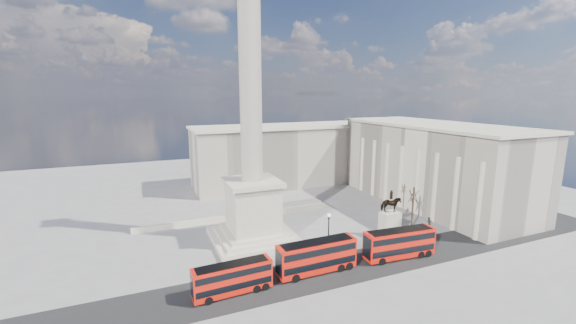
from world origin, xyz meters
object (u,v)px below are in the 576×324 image
(red_bus_a, at_px, (233,278))
(red_bus_c, at_px, (400,243))
(pedestrian_crossing, at_px, (374,240))
(nelsons_column, at_px, (252,168))
(pedestrian_walking, at_px, (341,238))
(red_bus_b, at_px, (317,256))
(pedestrian_standing, at_px, (428,222))
(equestrian_statue, at_px, (390,221))
(victorian_lamp, at_px, (329,231))

(red_bus_a, bearing_deg, red_bus_c, -3.15)
(red_bus_a, distance_m, pedestrian_crossing, 26.15)
(nelsons_column, height_order, pedestrian_walking, nelsons_column)
(red_bus_b, distance_m, pedestrian_crossing, 14.00)
(pedestrian_standing, bearing_deg, equestrian_statue, -32.18)
(nelsons_column, distance_m, equestrian_statue, 26.22)
(pedestrian_standing, bearing_deg, red_bus_c, -6.77)
(pedestrian_standing, bearing_deg, red_bus_a, -26.06)
(red_bus_c, xyz_separation_m, pedestrian_walking, (-5.59, 8.22, -1.52))
(nelsons_column, relative_size, victorian_lamp, 7.07)
(red_bus_b, height_order, pedestrian_crossing, red_bus_b)
(equestrian_statue, xyz_separation_m, pedestrian_crossing, (-4.73, -1.99, -2.16))
(red_bus_b, height_order, equestrian_statue, equestrian_statue)
(red_bus_b, bearing_deg, pedestrian_standing, 13.87)
(equestrian_statue, height_order, pedestrian_standing, equestrian_statue)
(victorian_lamp, relative_size, equestrian_statue, 0.82)
(nelsons_column, xyz_separation_m, pedestrian_walking, (13.35, -7.30, -11.99))
(red_bus_a, distance_m, red_bus_c, 26.38)
(red_bus_c, height_order, victorian_lamp, victorian_lamp)
(nelsons_column, relative_size, red_bus_b, 4.23)
(equestrian_statue, bearing_deg, pedestrian_standing, 5.37)
(red_bus_c, relative_size, pedestrian_standing, 6.10)
(red_bus_a, relative_size, victorian_lamp, 1.46)
(red_bus_b, xyz_separation_m, red_bus_c, (13.94, -0.86, -0.06))
(red_bus_c, xyz_separation_m, pedestrian_crossing, (-0.80, 5.39, -1.58))
(red_bus_c, bearing_deg, victorian_lamp, 158.16)
(nelsons_column, height_order, red_bus_b, nelsons_column)
(victorian_lamp, xyz_separation_m, equestrian_statue, (13.86, 2.53, -1.13))
(red_bus_b, height_order, red_bus_c, red_bus_b)
(pedestrian_standing, relative_size, pedestrian_crossing, 1.11)
(equestrian_statue, xyz_separation_m, pedestrian_standing, (10.03, 0.94, -2.07))
(nelsons_column, distance_m, pedestrian_walking, 19.37)
(red_bus_a, relative_size, red_bus_c, 0.88)
(victorian_lamp, relative_size, pedestrian_walking, 3.82)
(red_bus_a, xyz_separation_m, pedestrian_walking, (20.78, 8.10, -1.24))
(red_bus_c, relative_size, pedestrian_crossing, 6.74)
(red_bus_b, bearing_deg, red_bus_a, -177.67)
(pedestrian_walking, bearing_deg, nelsons_column, 151.78)
(red_bus_b, relative_size, victorian_lamp, 1.67)
(red_bus_a, height_order, red_bus_c, red_bus_c)
(pedestrian_walking, height_order, pedestrian_standing, pedestrian_standing)
(equestrian_statue, relative_size, pedestrian_crossing, 5.01)
(red_bus_b, xyz_separation_m, equestrian_statue, (17.88, 6.52, 0.52))
(red_bus_b, bearing_deg, victorian_lamp, 43.73)
(victorian_lamp, distance_m, equestrian_statue, 14.14)
(pedestrian_standing, bearing_deg, pedestrian_walking, -37.26)
(equestrian_statue, distance_m, pedestrian_crossing, 5.57)
(red_bus_b, height_order, pedestrian_walking, red_bus_b)
(victorian_lamp, xyz_separation_m, pedestrian_walking, (4.33, 3.37, -3.23))
(pedestrian_walking, bearing_deg, equestrian_statue, -4.61)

